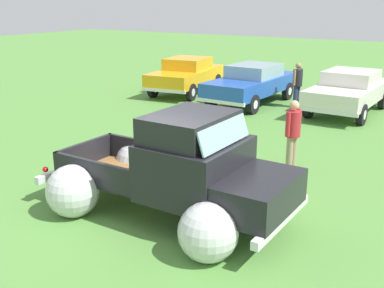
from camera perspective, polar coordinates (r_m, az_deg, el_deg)
ground_plane at (r=8.63m, az=-3.30°, el=-8.32°), size 80.00×80.00×0.00m
vintage_pickup_truck at (r=8.12m, az=-1.17°, el=-4.15°), size 4.65×2.81×1.96m
show_car_0 at (r=19.43m, az=-0.68°, el=8.49°), size 2.36×4.33×1.43m
show_car_1 at (r=17.56m, az=7.31°, el=7.43°), size 1.99×4.62×1.43m
show_car_2 at (r=16.77m, az=18.51°, el=6.23°), size 2.01×4.34×1.43m
spectator_0 at (r=10.72m, az=12.15°, el=1.59°), size 0.39×0.54×1.59m
spectator_1 at (r=17.16m, az=12.69°, el=7.32°), size 0.40×0.54×1.59m
lane_cone_0 at (r=9.59m, az=4.96°, el=-3.64°), size 0.36×0.36×0.63m
lane_cone_1 at (r=9.41m, az=9.89°, el=-4.26°), size 0.36×0.36×0.63m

